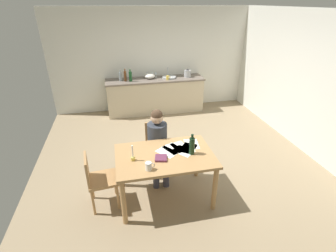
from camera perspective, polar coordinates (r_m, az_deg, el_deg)
The scene contains 28 objects.
ground_plane at distance 4.94m, azimuth 1.64°, elevation -6.83°, with size 5.20×5.20×0.04m, color #937F60.
wall_back at distance 6.81m, azimuth -3.60°, elevation 14.76°, with size 5.20×0.12×2.60m, color silver.
wall_right at distance 5.57m, azimuth 29.16°, elevation 8.69°, with size 0.12×5.20×2.60m, color silver.
kitchen_counter at distance 6.70m, azimuth -2.91°, elevation 7.03°, with size 2.53×0.64×0.90m.
dining_table at distance 3.61m, azimuth -0.74°, elevation -7.98°, with size 1.38×0.91×0.76m.
chair_at_table at distance 4.27m, azimuth -2.57°, elevation -4.46°, with size 0.42×0.42×0.89m.
person_seated at distance 4.05m, azimuth -2.32°, elevation -3.40°, with size 0.33×0.60×1.19m.
chair_side_empty at distance 3.71m, azimuth -15.68°, elevation -11.47°, with size 0.44×0.44×0.86m.
coffee_mug at distance 3.25m, azimuth -4.41°, elevation -9.12°, with size 0.12×0.08×0.11m.
candlestick at distance 3.44m, azimuth -8.03°, elevation -6.88°, with size 0.06×0.06×0.23m.
book_magazine at distance 3.46m, azimuth -1.62°, elevation -7.33°, with size 0.16×0.16×0.03m, color #652D49.
paper_letter at distance 3.64m, azimuth 3.50°, elevation -5.70°, with size 0.21×0.30×0.00m, color white.
paper_bill at distance 3.82m, azimuth 5.39°, elevation -4.14°, with size 0.21×0.30×0.00m, color white.
paper_envelope at distance 3.62m, azimuth -0.20°, elevation -5.92°, with size 0.21×0.30×0.00m, color white.
paper_receipt at distance 3.72m, azimuth 4.66°, elevation -5.06°, with size 0.21×0.30×0.00m, color white.
paper_notice at distance 3.74m, azimuth 2.77°, elevation -4.74°, with size 0.21×0.30×0.00m, color white.
paper_flyer at distance 3.69m, azimuth 1.13°, elevation -5.18°, with size 0.21×0.30×0.00m, color white.
wine_bottle_on_table at distance 3.53m, azimuth 5.48°, elevation -4.49°, with size 0.08×0.08×0.31m.
sink_unit at distance 6.63m, azimuth 0.23°, elevation 11.11°, with size 0.36×0.36×0.24m.
bottle_oil at distance 6.46m, azimuth -10.81°, elevation 11.06°, with size 0.07×0.07×0.27m.
bottle_vinegar at distance 6.41m, azimuth -9.75°, elevation 11.19°, with size 0.06×0.06×0.31m.
bottle_wine_red at distance 6.39m, azimuth -8.58°, elevation 11.16°, with size 0.08×0.08×0.29m.
mixing_bowl at distance 6.59m, azimuth -4.20°, elevation 11.30°, with size 0.27×0.27×0.12m, color white.
stovetop_kettle at distance 6.73m, azimuth 4.48°, elevation 11.94°, with size 0.18×0.18×0.22m.
wine_glass_near_sink at distance 6.69m, azimuth -2.81°, elevation 11.98°, with size 0.07×0.07×0.15m.
wine_glass_by_kettle at distance 6.67m, azimuth -3.61°, elevation 11.93°, with size 0.07×0.07×0.15m.
wine_glass_back_left at distance 6.66m, azimuth -4.82°, elevation 11.84°, with size 0.07×0.07×0.15m.
teacup_on_counter at distance 6.46m, azimuth -0.08°, elevation 10.97°, with size 0.11×0.07×0.10m.
Camera 1 is at (-1.01, -3.99, 2.71)m, focal length 26.70 mm.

